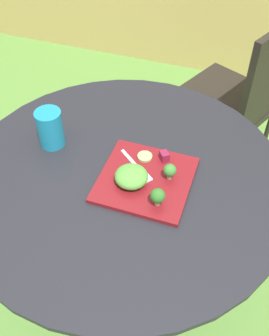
% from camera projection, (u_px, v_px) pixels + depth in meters
% --- Properties ---
extents(ground_plane, '(12.00, 12.00, 0.00)m').
position_uv_depth(ground_plane, '(127.00, 290.00, 1.77)').
color(ground_plane, '#568438').
extents(patio_table, '(0.99, 0.99, 0.74)m').
position_uv_depth(patio_table, '(125.00, 220.00, 1.40)').
color(patio_table, black).
rests_on(patio_table, ground_plane).
extents(patio_chair, '(0.58, 0.58, 0.90)m').
position_uv_depth(patio_chair, '(244.00, 92.00, 1.88)').
color(patio_chair, black).
rests_on(patio_chair, ground_plane).
extents(salad_plate, '(0.27, 0.27, 0.01)m').
position_uv_depth(salad_plate, '(145.00, 180.00, 1.21)').
color(salad_plate, maroon).
rests_on(salad_plate, patio_table).
extents(drinking_glass, '(0.08, 0.08, 0.12)m').
position_uv_depth(drinking_glass, '(51.00, 130.00, 1.29)').
color(drinking_glass, teal).
rests_on(drinking_glass, patio_table).
extents(fork, '(0.13, 0.11, 0.00)m').
position_uv_depth(fork, '(138.00, 168.00, 1.23)').
color(fork, silver).
rests_on(fork, salad_plate).
extents(lettuce_mound, '(0.10, 0.10, 0.05)m').
position_uv_depth(lettuce_mound, '(131.00, 176.00, 1.17)').
color(lettuce_mound, '#519338').
rests_on(lettuce_mound, salad_plate).
extents(broccoli_floret_0, '(0.04, 0.04, 0.06)m').
position_uv_depth(broccoli_floret_0, '(158.00, 196.00, 1.11)').
color(broccoli_floret_0, '#99B770').
rests_on(broccoli_floret_0, salad_plate).
extents(broccoli_floret_1, '(0.04, 0.04, 0.05)m').
position_uv_depth(broccoli_floret_1, '(170.00, 171.00, 1.18)').
color(broccoli_floret_1, '#99B770').
rests_on(broccoli_floret_1, salad_plate).
extents(cucumber_slice_0, '(0.05, 0.05, 0.01)m').
position_uv_depth(cucumber_slice_0, '(145.00, 157.00, 1.26)').
color(cucumber_slice_0, '#8EB766').
rests_on(cucumber_slice_0, salad_plate).
extents(beet_chunk_0, '(0.04, 0.04, 0.03)m').
position_uv_depth(beet_chunk_0, '(164.00, 156.00, 1.25)').
color(beet_chunk_0, maroon).
rests_on(beet_chunk_0, salad_plate).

